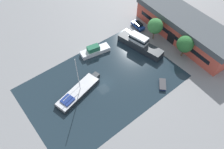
% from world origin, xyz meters
% --- Properties ---
extents(ground_plane, '(440.00, 440.00, 0.00)m').
position_xyz_m(ground_plane, '(0.00, 0.00, 0.00)').
color(ground_plane, gray).
extents(water_canal, '(23.52, 35.58, 0.01)m').
position_xyz_m(water_canal, '(0.00, 0.00, 0.00)').
color(water_canal, '#1E2D38').
rests_on(water_canal, ground).
extents(warehouse_building, '(31.37, 12.55, 6.25)m').
position_xyz_m(warehouse_building, '(0.84, 27.66, 3.16)').
color(warehouse_building, '#C64C3D').
rests_on(warehouse_building, ground).
extents(quay_tree_near_building, '(4.15, 4.15, 6.38)m').
position_xyz_m(quay_tree_near_building, '(-3.65, 20.47, 4.29)').
color(quay_tree_near_building, brown).
rests_on(quay_tree_near_building, ground).
extents(quay_tree_by_water, '(4.22, 4.22, 6.15)m').
position_xyz_m(quay_tree_by_water, '(5.80, 21.25, 4.02)').
color(quay_tree_by_water, brown).
rests_on(quay_tree_by_water, ground).
extents(parked_car, '(4.75, 2.48, 1.71)m').
position_xyz_m(parked_car, '(-9.91, 20.53, 0.86)').
color(parked_car, navy).
rests_on(parked_car, ground).
extents(sailboat_moored, '(5.76, 12.75, 10.48)m').
position_xyz_m(sailboat_moored, '(-1.12, -6.15, 0.56)').
color(sailboat_moored, '#23282D').
rests_on(sailboat_moored, water_canal).
extents(motor_cruiser, '(13.45, 5.36, 3.86)m').
position_xyz_m(motor_cruiser, '(-3.31, 14.81, 1.40)').
color(motor_cruiser, '#23282D').
rests_on(motor_cruiser, water_canal).
extents(small_dinghy, '(3.40, 3.43, 0.59)m').
position_xyz_m(small_dinghy, '(9.28, 10.17, 0.30)').
color(small_dinghy, '#19234C').
rests_on(small_dinghy, water_canal).
extents(cabin_boat, '(3.90, 8.12, 2.39)m').
position_xyz_m(cabin_boat, '(-9.29, 4.42, 0.86)').
color(cabin_boat, silver).
rests_on(cabin_boat, water_canal).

